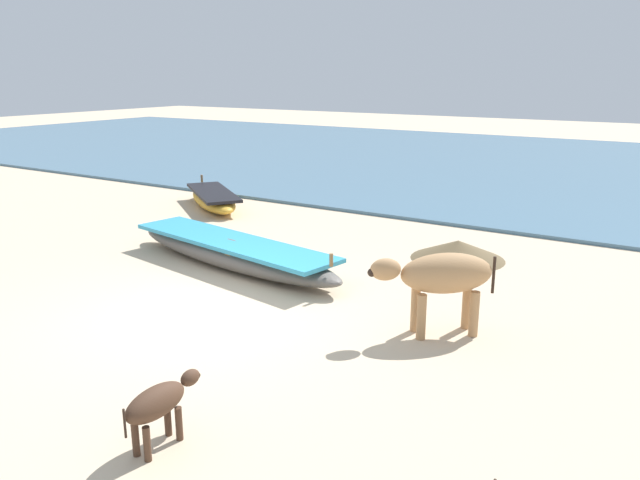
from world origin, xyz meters
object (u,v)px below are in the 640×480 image
object	(u,v)px
fishing_boat_1	(213,199)
calf_near_dark	(159,403)
fishing_boat_3	(232,252)
cow_second_adult_tan	(442,277)

from	to	relation	value
fishing_boat_1	calf_near_dark	world-z (taller)	fishing_boat_1
fishing_boat_1	calf_near_dark	xyz separation A→B (m)	(6.53, -8.05, 0.20)
fishing_boat_1	fishing_boat_3	xyz separation A→B (m)	(3.55, -3.50, 0.03)
cow_second_adult_tan	fishing_boat_1	bearing A→B (deg)	-69.86
fishing_boat_3	calf_near_dark	size ratio (longest dim) A/B	5.47
fishing_boat_1	fishing_boat_3	world-z (taller)	fishing_boat_3
fishing_boat_1	fishing_boat_3	distance (m)	4.98
fishing_boat_1	calf_near_dark	bearing A→B (deg)	165.41
fishing_boat_1	cow_second_adult_tan	size ratio (longest dim) A/B	2.06
fishing_boat_1	calf_near_dark	distance (m)	10.37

